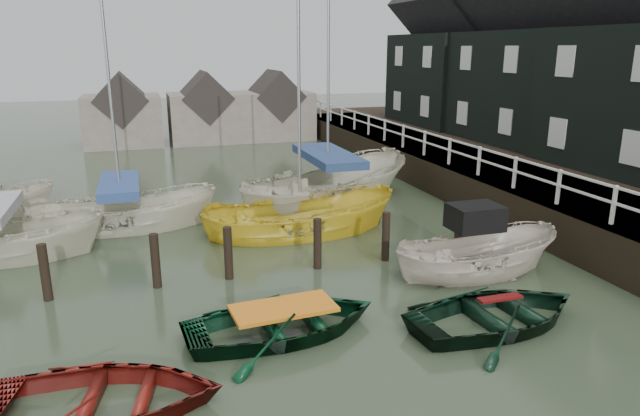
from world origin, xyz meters
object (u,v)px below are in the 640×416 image
object	(u,v)px
rowboat_red	(106,411)
sailboat_c	(300,232)
rowboat_dkgreen	(497,326)
motorboat	(475,272)
sailboat_b	(123,225)
rowboat_green	(284,334)
sailboat_d	(328,201)

from	to	relation	value
rowboat_red	sailboat_c	world-z (taller)	sailboat_c
rowboat_dkgreen	motorboat	distance (m)	2.87
rowboat_dkgreen	motorboat	xyz separation A→B (m)	(1.12, 2.64, 0.09)
rowboat_red	motorboat	world-z (taller)	motorboat
motorboat	sailboat_b	bearing A→B (deg)	51.87
rowboat_green	rowboat_dkgreen	bearing A→B (deg)	-107.09
rowboat_dkgreen	sailboat_b	world-z (taller)	sailboat_b
rowboat_dkgreen	sailboat_c	xyz separation A→B (m)	(-2.30, 7.49, 0.01)
sailboat_c	sailboat_d	distance (m)	3.82
rowboat_green	sailboat_d	bearing A→B (deg)	-27.55
motorboat	rowboat_green	bearing A→B (deg)	106.75
rowboat_green	sailboat_b	bearing A→B (deg)	16.48
rowboat_dkgreen	sailboat_d	world-z (taller)	sailboat_d
rowboat_red	rowboat_dkgreen	xyz separation A→B (m)	(7.92, 0.60, 0.00)
sailboat_b	sailboat_c	xyz separation A→B (m)	(5.48, -2.31, -0.06)
motorboat	sailboat_d	size ratio (longest dim) A/B	0.37
rowboat_red	rowboat_green	size ratio (longest dim) A/B	0.94
rowboat_red	sailboat_b	xyz separation A→B (m)	(0.14, 10.40, 0.07)
rowboat_red	sailboat_c	size ratio (longest dim) A/B	0.36
sailboat_b	sailboat_c	bearing A→B (deg)	-108.41
sailboat_c	sailboat_d	xyz separation A→B (m)	(2.02, 3.25, 0.05)
rowboat_red	sailboat_b	bearing A→B (deg)	11.31
rowboat_dkgreen	sailboat_b	size ratio (longest dim) A/B	0.34
rowboat_green	motorboat	xyz separation A→B (m)	(5.60, 1.61, 0.09)
rowboat_red	rowboat_green	distance (m)	3.81
rowboat_dkgreen	rowboat_red	bearing A→B (deg)	89.30
rowboat_red	rowboat_dkgreen	distance (m)	7.95
rowboat_green	sailboat_d	xyz separation A→B (m)	(4.20, 9.70, 0.06)
rowboat_red	rowboat_green	xyz separation A→B (m)	(3.44, 1.63, 0.00)
sailboat_c	rowboat_red	bearing A→B (deg)	146.38
rowboat_green	sailboat_c	xyz separation A→B (m)	(2.18, 6.46, 0.01)
rowboat_red	sailboat_b	world-z (taller)	sailboat_b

